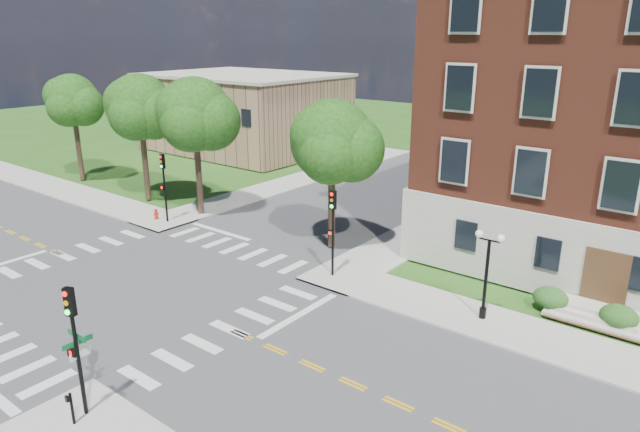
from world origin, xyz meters
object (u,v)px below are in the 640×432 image
Objects in this scene: traffic_signal_nw at (164,179)px; twin_lamp_west at (487,270)px; traffic_signal_ne at (333,222)px; push_button_post at (71,407)px; street_sign_pole at (80,357)px; fire_hydrant at (156,214)px; traffic_signal_se at (74,335)px.

traffic_signal_nw is 1.13× the size of twin_lamp_west.
push_button_post is at bearing -88.01° from traffic_signal_ne.
traffic_signal_nw is 21.23m from street_sign_pole.
twin_lamp_west is 1.36× the size of street_sign_pole.
traffic_signal_ne is 14.74m from street_sign_pole.
street_sign_pole is 4.13× the size of fire_hydrant.
fire_hydrant is at bearing 137.24° from street_sign_pole.
traffic_signal_se is 14.81m from traffic_signal_ne.
traffic_signal_ne is at bearing -1.05° from traffic_signal_nw.
traffic_signal_se and traffic_signal_ne have the same top height.
traffic_signal_nw is (-15.04, 15.08, 0.00)m from traffic_signal_se.
fire_hydrant is (-15.76, 0.13, -2.72)m from traffic_signal_ne.
traffic_signal_nw reaches higher than street_sign_pole.
twin_lamp_west is at bearing 63.45° from push_button_post.
traffic_signal_nw is at bearing 178.95° from traffic_signal_ne.
street_sign_pole is (-0.03, 0.10, -0.88)m from traffic_signal_se.
street_sign_pole reaches higher than fire_hydrant.
fire_hydrant is at bearing 137.11° from traffic_signal_se.
traffic_signal_nw is 1.55× the size of street_sign_pole.
traffic_signal_nw is at bearing 134.26° from push_button_post.
push_button_post is at bearing -45.74° from traffic_signal_nw.
twin_lamp_west reaches higher than push_button_post.
traffic_signal_ne is at bearing 91.24° from traffic_signal_se.
push_button_post is (-7.90, -15.80, -1.73)m from twin_lamp_west.
twin_lamp_west is (23.15, 0.16, -0.66)m from traffic_signal_nw.
traffic_signal_nw is 21.98m from push_button_post.
traffic_signal_se is 1.55× the size of street_sign_pole.
traffic_signal_se is at bearing -42.89° from fire_hydrant.
traffic_signal_ne is at bearing 91.99° from push_button_post.
push_button_post is at bearing -69.57° from traffic_signal_se.
twin_lamp_west is at bearing 61.74° from street_sign_pole.
twin_lamp_west is at bearing 0.39° from traffic_signal_nw.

